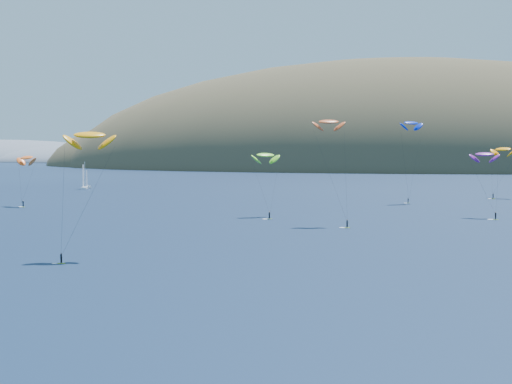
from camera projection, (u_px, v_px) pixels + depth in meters
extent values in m
plane|color=black|center=(99.00, 336.00, 69.45)|extent=(2800.00, 2800.00, 0.00)
ellipsoid|color=#3D3526|center=(391.00, 182.00, 613.83)|extent=(600.00, 300.00, 210.00)
ellipsoid|color=#3D3526|center=(220.00, 173.00, 674.71)|extent=(340.00, 240.00, 120.00)
ellipsoid|color=slate|center=(83.00, 164.00, 841.40)|extent=(240.00, 180.00, 44.00)
cube|color=white|center=(85.00, 188.00, 306.14)|extent=(4.50, 8.38, 0.97)
cylinder|color=white|center=(85.00, 175.00, 306.30)|extent=(0.15, 0.15, 11.35)
cube|color=#9BCB16|center=(23.00, 207.00, 215.05)|extent=(1.53, 1.04, 0.08)
cylinder|color=black|center=(23.00, 204.00, 214.99)|extent=(0.35, 0.35, 1.60)
sphere|color=#8C6047|center=(23.00, 201.00, 214.93)|extent=(0.27, 0.27, 0.27)
ellipsoid|color=orange|center=(27.00, 158.00, 219.44)|extent=(9.18, 7.11, 4.64)
cube|color=#9BCB16|center=(61.00, 263.00, 112.16)|extent=(1.29, 0.79, 0.07)
cylinder|color=black|center=(61.00, 259.00, 112.11)|extent=(0.29, 0.29, 1.33)
sphere|color=#8C6047|center=(61.00, 254.00, 112.06)|extent=(0.22, 0.22, 0.22)
ellipsoid|color=#FC9B06|center=(90.00, 135.00, 118.59)|extent=(8.94, 6.47, 4.53)
cube|color=#9BCB16|center=(269.00, 219.00, 180.20)|extent=(1.41, 1.16, 0.08)
cylinder|color=black|center=(269.00, 215.00, 180.14)|extent=(0.34, 0.34, 1.53)
sphere|color=#8C6047|center=(269.00, 212.00, 180.08)|extent=(0.26, 0.26, 0.26)
ellipsoid|color=#79E82D|center=(265.00, 155.00, 188.72)|extent=(8.37, 7.36, 4.30)
cube|color=#9BCB16|center=(408.00, 203.00, 230.20)|extent=(1.22, 1.00, 0.07)
cylinder|color=black|center=(408.00, 201.00, 230.15)|extent=(0.29, 0.29, 1.32)
sphere|color=#8C6047|center=(408.00, 198.00, 230.10)|extent=(0.22, 0.22, 0.22)
ellipsoid|color=#0021BE|center=(411.00, 123.00, 232.19)|extent=(8.91, 7.83, 4.58)
cube|color=#9BCB16|center=(496.00, 220.00, 178.56)|extent=(1.52, 0.65, 0.08)
cylinder|color=black|center=(496.00, 216.00, 178.50)|extent=(0.35, 0.35, 1.58)
sphere|color=#8C6047|center=(496.00, 212.00, 178.44)|extent=(0.26, 0.26, 0.26)
ellipsoid|color=#701686|center=(484.00, 154.00, 186.02)|extent=(7.65, 4.42, 4.03)
cube|color=#9BCB16|center=(347.00, 228.00, 161.04)|extent=(1.45, 0.70, 0.08)
cylinder|color=black|center=(347.00, 224.00, 160.98)|extent=(0.33, 0.33, 1.50)
sphere|color=#8C6047|center=(347.00, 220.00, 160.93)|extent=(0.25, 0.25, 0.25)
ellipsoid|color=#D55221|center=(329.00, 122.00, 168.24)|extent=(7.97, 4.98, 4.13)
cube|color=#9BCB16|center=(493.00, 199.00, 248.10)|extent=(1.47, 1.24, 0.08)
cylinder|color=black|center=(493.00, 196.00, 248.04)|extent=(0.35, 0.35, 1.61)
sphere|color=#8C6047|center=(493.00, 194.00, 247.98)|extent=(0.27, 0.27, 0.27)
ellipsoid|color=#FF9302|center=(503.00, 149.00, 254.55)|extent=(9.86, 8.78, 5.08)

